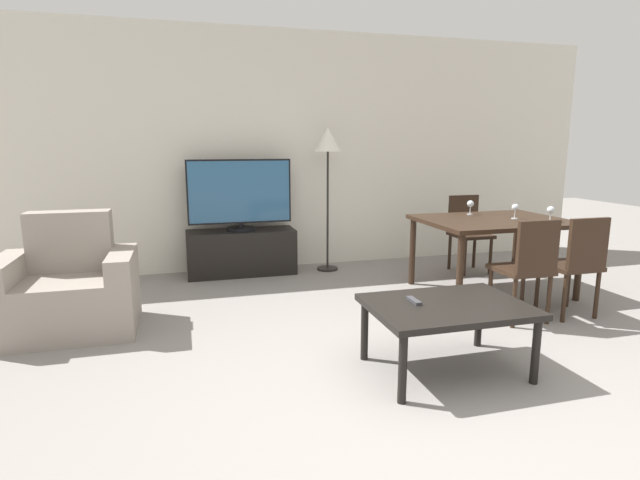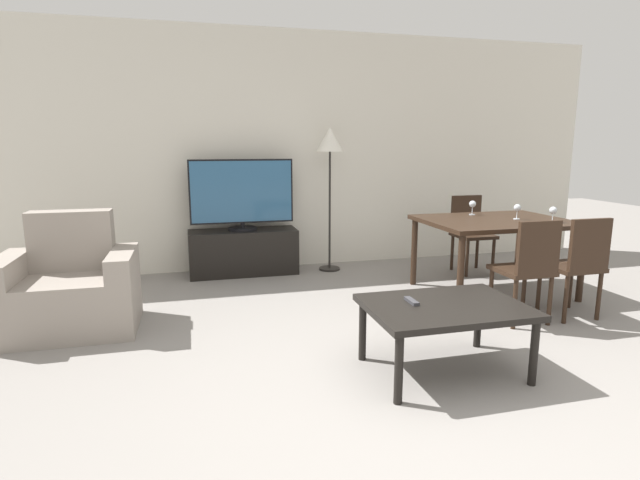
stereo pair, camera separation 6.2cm
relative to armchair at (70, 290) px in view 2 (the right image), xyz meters
name	(u,v)px [view 2 (the right image)]	position (x,y,z in m)	size (l,w,h in m)	color
ground_plane	(437,422)	(2.15, -1.95, -0.32)	(18.00, 18.00, 0.00)	gray
wall_back	(295,152)	(2.15, 1.66, 1.03)	(7.63, 0.06, 2.70)	silver
armchair	(70,290)	(0.00, 0.00, 0.00)	(0.98, 0.72, 0.91)	gray
tv_stand	(244,252)	(1.49, 1.38, -0.07)	(1.19, 0.42, 0.50)	black
tv	(242,194)	(1.49, 1.38, 0.58)	(1.13, 0.32, 0.78)	black
coffee_table	(445,312)	(2.46, -1.41, 0.09)	(0.99, 0.71, 0.45)	black
dining_table	(495,227)	(3.77, 0.04, 0.34)	(1.36, 1.04, 0.73)	black
dining_chair_near	(528,266)	(3.53, -0.78, 0.17)	(0.40, 0.40, 0.86)	black
dining_chair_far	(470,229)	(4.01, 0.87, 0.17)	(0.40, 0.40, 0.86)	black
dining_chair_near_right	(578,262)	(4.01, -0.78, 0.17)	(0.40, 0.40, 0.86)	black
floor_lamp	(330,149)	(2.47, 1.31, 1.07)	(0.30, 0.30, 1.62)	black
remote_primary	(412,301)	(2.27, -1.33, 0.14)	(0.04, 0.15, 0.02)	#38383D
wine_glass_left	(517,209)	(3.96, -0.01, 0.51)	(0.07, 0.07, 0.15)	silver
wine_glass_center	(553,211)	(4.16, -0.26, 0.51)	(0.07, 0.07, 0.15)	silver
wine_glass_right	(473,205)	(3.71, 0.37, 0.51)	(0.07, 0.07, 0.15)	silver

